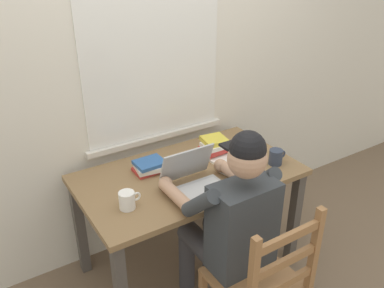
# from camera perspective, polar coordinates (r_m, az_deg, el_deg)

# --- Properties ---
(ground_plane) EXTENTS (8.00, 8.00, 0.00)m
(ground_plane) POSITION_cam_1_polar(r_m,az_deg,el_deg) (2.94, -0.40, -16.39)
(ground_plane) COLOR brown
(back_wall) EXTENTS (6.00, 0.08, 2.60)m
(back_wall) POSITION_cam_1_polar(r_m,az_deg,el_deg) (2.65, -5.88, 11.00)
(back_wall) COLOR silver
(back_wall) RESTS_ON ground
(desk) EXTENTS (1.35, 0.76, 0.73)m
(desk) POSITION_cam_1_polar(r_m,az_deg,el_deg) (2.55, -0.44, -5.91)
(desk) COLOR olive
(desk) RESTS_ON ground
(seated_person) EXTENTS (0.50, 0.60, 1.24)m
(seated_person) POSITION_cam_1_polar(r_m,az_deg,el_deg) (2.20, 5.32, -10.53)
(seated_person) COLOR #33383D
(seated_person) RESTS_ON ground
(wooden_chair) EXTENTS (0.42, 0.42, 0.94)m
(wooden_chair) POSITION_cam_1_polar(r_m,az_deg,el_deg) (2.19, 9.73, -18.86)
(wooden_chair) COLOR olive
(wooden_chair) RESTS_ON ground
(laptop) EXTENTS (0.33, 0.31, 0.22)m
(laptop) POSITION_cam_1_polar(r_m,az_deg,el_deg) (2.32, 0.43, -5.18)
(laptop) COLOR #ADAFB2
(laptop) RESTS_ON desk
(computer_mouse) EXTENTS (0.06, 0.10, 0.03)m
(computer_mouse) POSITION_cam_1_polar(r_m,az_deg,el_deg) (2.44, 6.69, -4.51)
(computer_mouse) COLOR black
(computer_mouse) RESTS_ON desk
(coffee_mug_white) EXTENTS (0.12, 0.09, 0.10)m
(coffee_mug_white) POSITION_cam_1_polar(r_m,az_deg,el_deg) (2.19, -9.06, -7.79)
(coffee_mug_white) COLOR white
(coffee_mug_white) RESTS_ON desk
(coffee_mug_dark) EXTENTS (0.12, 0.09, 0.10)m
(coffee_mug_dark) POSITION_cam_1_polar(r_m,az_deg,el_deg) (2.62, 11.70, -1.79)
(coffee_mug_dark) COLOR #2D384C
(coffee_mug_dark) RESTS_ON desk
(book_stack_main) EXTENTS (0.21, 0.17, 0.12)m
(book_stack_main) POSITION_cam_1_polar(r_m,az_deg,el_deg) (2.68, 3.19, -0.34)
(book_stack_main) COLOR gold
(book_stack_main) RESTS_ON desk
(book_stack_side) EXTENTS (0.19, 0.16, 0.07)m
(book_stack_side) POSITION_cam_1_polar(r_m,az_deg,el_deg) (2.50, -5.96, -3.14)
(book_stack_side) COLOR #BC332D
(book_stack_side) RESTS_ON desk
(paper_pile_near_laptop) EXTENTS (0.20, 0.19, 0.02)m
(paper_pile_near_laptop) POSITION_cam_1_polar(r_m,az_deg,el_deg) (2.61, 5.26, -2.50)
(paper_pile_near_laptop) COLOR white
(paper_pile_near_laptop) RESTS_ON desk
(paper_pile_back_corner) EXTENTS (0.22, 0.21, 0.01)m
(paper_pile_back_corner) POSITION_cam_1_polar(r_m,az_deg,el_deg) (2.52, 6.53, -3.77)
(paper_pile_back_corner) COLOR white
(paper_pile_back_corner) RESTS_ON desk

